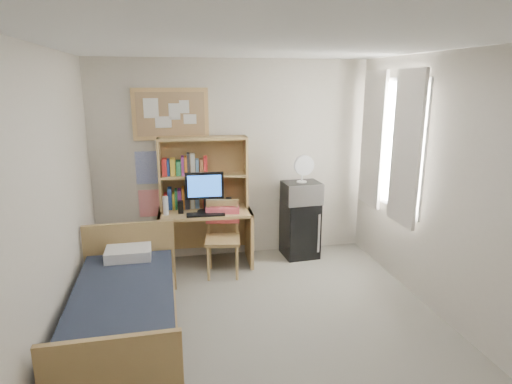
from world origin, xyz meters
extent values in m
cube|color=gray|center=(0.00, 0.00, -0.01)|extent=(3.60, 4.20, 0.02)
cube|color=white|center=(0.00, 0.00, 2.60)|extent=(3.60, 4.20, 0.02)
cube|color=beige|center=(0.00, 2.10, 1.30)|extent=(3.60, 0.04, 2.60)
cube|color=beige|center=(0.00, -2.10, 1.30)|extent=(3.60, 0.04, 2.60)
cube|color=beige|center=(-1.80, 0.00, 1.30)|extent=(0.04, 4.20, 2.60)
cube|color=beige|center=(1.80, 0.00, 1.30)|extent=(0.04, 4.20, 2.60)
cube|color=white|center=(1.75, 1.20, 1.60)|extent=(0.10, 1.40, 1.70)
cube|color=silver|center=(1.72, 0.80, 1.60)|extent=(0.04, 0.55, 1.70)
cube|color=silver|center=(1.72, 1.60, 1.60)|extent=(0.04, 0.55, 1.70)
cube|color=#A07E54|center=(-0.78, 2.08, 1.92)|extent=(0.94, 0.03, 0.64)
cube|color=#2A3FA8|center=(-1.10, 2.09, 1.25)|extent=(0.30, 0.01, 0.42)
cube|color=#F02A39|center=(-1.10, 2.09, 0.78)|extent=(0.28, 0.01, 0.36)
cube|color=tan|center=(-0.41, 1.79, 0.36)|extent=(1.19, 0.63, 0.73)
cube|color=tan|center=(-0.24, 1.45, 0.46)|extent=(0.52, 0.52, 0.91)
cube|color=black|center=(0.86, 1.84, 0.38)|extent=(0.47, 0.47, 0.75)
cube|color=#1A202F|center=(-1.28, 0.20, 0.25)|extent=(0.95, 1.86, 0.51)
cube|color=tan|center=(-0.41, 1.94, 1.19)|extent=(1.13, 0.33, 0.91)
cube|color=black|center=(-0.41, 1.73, 0.98)|extent=(0.47, 0.05, 0.50)
cube|color=black|center=(-0.42, 1.59, 0.74)|extent=(0.47, 0.17, 0.02)
cube|color=black|center=(-0.71, 1.74, 0.81)|extent=(0.07, 0.07, 0.15)
cube|color=black|center=(-0.12, 1.72, 0.81)|extent=(0.07, 0.07, 0.17)
cylinder|color=white|center=(-0.90, 1.71, 0.84)|extent=(0.07, 0.07, 0.23)
cube|color=#FD606B|center=(-0.21, 1.64, 0.71)|extent=(0.43, 0.19, 0.20)
cube|color=silver|center=(0.86, 1.82, 0.89)|extent=(0.50, 0.39, 0.28)
cylinder|color=white|center=(0.86, 1.82, 1.20)|extent=(0.28, 0.28, 0.33)
cube|color=white|center=(-1.29, 0.95, 0.56)|extent=(0.47, 0.33, 0.11)
camera|label=1|loc=(-0.79, -3.42, 2.31)|focal=30.00mm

